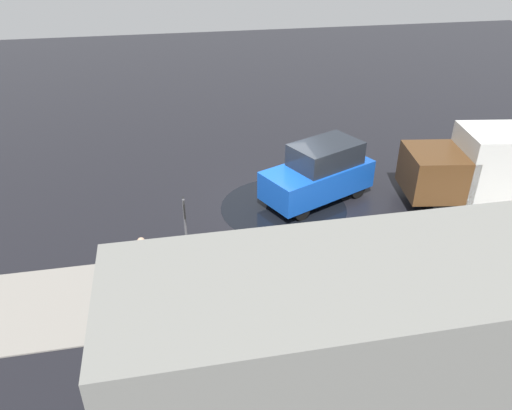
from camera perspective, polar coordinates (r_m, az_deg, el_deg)
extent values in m
plane|color=black|center=(17.58, 2.58, 0.43)|extent=(60.00, 60.00, 0.00)
cube|color=gray|center=(14.21, 6.52, -7.78)|extent=(24.00, 3.20, 0.04)
cube|color=blue|center=(17.44, 6.99, 2.93)|extent=(4.25, 3.16, 0.99)
cube|color=#1E232B|center=(17.26, 7.95, 5.80)|extent=(2.75, 2.33, 0.77)
cylinder|color=black|center=(16.46, 5.19, -0.71)|extent=(0.64, 0.45, 0.60)
cylinder|color=black|center=(17.41, 2.17, 1.25)|extent=(0.64, 0.45, 0.60)
cylinder|color=black|center=(18.05, 11.45, 1.74)|extent=(0.64, 0.45, 0.60)
cylinder|color=black|center=(18.92, 8.38, 3.43)|extent=(0.64, 0.45, 0.60)
cube|color=#513319|center=(18.11, 19.84, 3.59)|extent=(2.32, 2.39, 1.50)
cube|color=silver|center=(19.07, 27.25, 4.46)|extent=(3.87, 2.63, 2.20)
cylinder|color=black|center=(17.76, 20.69, 0.14)|extent=(0.83, 0.40, 0.80)
cylinder|color=black|center=(19.20, 18.90, 2.78)|extent=(0.83, 0.40, 0.80)
cylinder|color=black|center=(20.52, 27.13, 2.76)|extent=(0.83, 0.40, 0.80)
cylinder|color=#197A2D|center=(14.43, -9.97, -5.99)|extent=(0.22, 0.22, 0.62)
sphere|color=#197A2D|center=(14.22, -10.10, -4.81)|extent=(0.26, 0.26, 0.26)
cylinder|color=#197A2D|center=(14.38, -9.36, -5.69)|extent=(0.10, 0.09, 0.09)
cylinder|color=#197A2D|center=(14.39, -10.64, -5.81)|extent=(0.10, 0.09, 0.09)
cylinder|color=#2D2D2D|center=(14.59, -9.88, -6.88)|extent=(0.31, 0.31, 0.06)
cube|color=blue|center=(14.05, -12.81, -5.37)|extent=(0.34, 0.42, 0.55)
sphere|color=tan|center=(13.83, -12.99, -4.07)|extent=(0.22, 0.22, 0.22)
cylinder|color=#1E1E2D|center=(14.41, -12.70, -6.80)|extent=(0.13, 0.13, 0.45)
cylinder|color=#1E1E2D|center=(14.27, -12.48, -7.19)|extent=(0.13, 0.13, 0.45)
cylinder|color=blue|center=(14.24, -13.10, -4.87)|extent=(0.09, 0.09, 0.50)
cylinder|color=blue|center=(13.85, -12.52, -5.89)|extent=(0.09, 0.09, 0.50)
cylinder|color=#B7BABF|center=(14.43, 25.98, -7.99)|extent=(0.04, 0.04, 1.05)
cylinder|color=#B7BABF|center=(13.58, 20.31, -9.17)|extent=(0.04, 0.04, 1.05)
cylinder|color=#B7BABF|center=(12.88, 13.91, -10.38)|extent=(0.04, 0.04, 1.05)
cylinder|color=#B7BABF|center=(12.37, 6.82, -11.57)|extent=(0.04, 0.04, 1.05)
cylinder|color=#B7BABF|center=(12.05, -0.82, -12.65)|extent=(0.04, 0.04, 1.05)
cylinder|color=#B7BABF|center=(11.95, -8.79, -13.53)|extent=(0.04, 0.04, 1.05)
cylinder|color=#B7BABF|center=(12.30, 10.65, -9.32)|extent=(8.19, 0.04, 0.04)
cylinder|color=#B7BABF|center=(12.57, 10.47, -10.80)|extent=(8.19, 0.04, 0.04)
cylinder|color=#4C4C51|center=(13.57, -7.95, -3.78)|extent=(0.07, 0.07, 2.40)
cube|color=black|center=(13.07, -8.24, -0.32)|extent=(0.04, 0.44, 0.44)
cylinder|color=black|center=(17.23, 3.16, -0.25)|extent=(4.34, 4.34, 0.01)
cube|color=slate|center=(8.88, 21.93, -17.85)|extent=(10.35, 2.40, 4.84)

